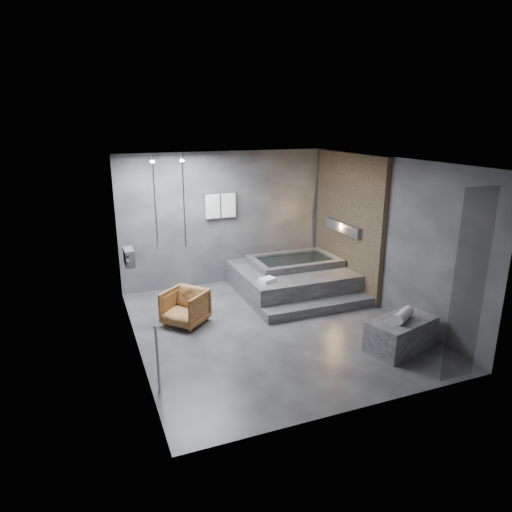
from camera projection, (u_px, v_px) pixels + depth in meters
name	position (u px, v px, depth m)	size (l,w,h in m)	color
room	(290.00, 224.00, 7.68)	(5.00, 5.04, 2.82)	#28292B
tub_deck	(292.00, 279.00, 9.41)	(2.20, 2.00, 0.50)	#2D2D2F
tub_step	(319.00, 307.00, 8.41)	(2.20, 0.36, 0.18)	#2D2D2F
concrete_bench	(401.00, 334.00, 7.03)	(1.08, 0.59, 0.49)	#38383B
driftwood_chair	(185.00, 307.00, 7.86)	(0.66, 0.68, 0.62)	#4D2D13
rolled_towel	(403.00, 315.00, 6.90)	(0.17, 0.17, 0.46)	silver
deck_towel	(267.00, 280.00, 8.52)	(0.28, 0.21, 0.08)	white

